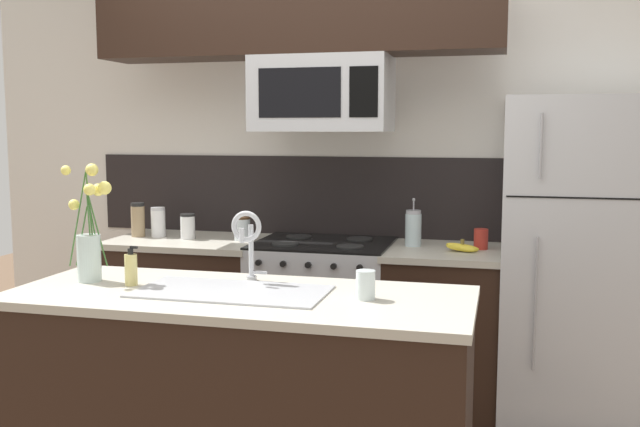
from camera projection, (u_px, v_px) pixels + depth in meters
name	position (u px, v px, depth m)	size (l,w,h in m)	color
rear_partition	(387.00, 172.00, 4.26)	(5.20, 0.10, 2.60)	silver
splash_band	(336.00, 196.00, 4.30)	(3.10, 0.01, 0.48)	black
back_counter_left	(191.00, 313.00, 4.27)	(0.90, 0.65, 0.91)	black
back_counter_right	(443.00, 331.00, 3.90)	(0.62, 0.65, 0.91)	black
stove_range	(323.00, 321.00, 4.07)	(0.76, 0.64, 0.93)	#B7BABF
microwave	(322.00, 94.00, 3.89)	(0.74, 0.40, 0.40)	#B7BABF
upper_cabinet_band	(296.00, 0.00, 3.84)	(2.22, 0.34, 0.60)	black
refrigerator	(584.00, 264.00, 3.69)	(0.83, 0.74, 1.71)	#B7BABF
storage_jar_tall	(138.00, 220.00, 4.29)	(0.08, 0.08, 0.20)	#997F5B
storage_jar_medium	(158.00, 222.00, 4.28)	(0.09, 0.09, 0.18)	silver
storage_jar_short	(188.00, 226.00, 4.20)	(0.09, 0.09, 0.15)	silver
storage_jar_squat	(242.00, 228.00, 4.14)	(0.09, 0.09, 0.14)	silver
banana_bunch	(462.00, 247.00, 3.76)	(0.19, 0.12, 0.08)	yellow
french_press	(413.00, 228.00, 3.94)	(0.09, 0.09, 0.27)	silver
coffee_tin	(481.00, 239.00, 3.84)	(0.08, 0.08, 0.11)	#B22D23
island_counter	(240.00, 403.00, 2.87)	(1.84, 0.74, 0.91)	black
kitchen_sink	(232.00, 309.00, 2.83)	(0.76, 0.39, 0.16)	#ADAFB5
sink_faucet	(248.00, 236.00, 2.99)	(0.14, 0.14, 0.31)	#B7BABF
dish_soap_bottle	(131.00, 269.00, 2.94)	(0.06, 0.05, 0.16)	#DBCC75
drinking_glass	(366.00, 285.00, 2.70)	(0.07, 0.07, 0.11)	silver
flower_vase	(90.00, 243.00, 3.01)	(0.20, 0.12, 0.50)	silver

